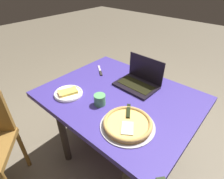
# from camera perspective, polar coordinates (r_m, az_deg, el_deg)

# --- Properties ---
(ground_plane) EXTENTS (12.00, 12.00, 0.00)m
(ground_plane) POSITION_cam_1_polar(r_m,az_deg,el_deg) (1.92, 1.96, -20.08)
(ground_plane) COLOR #695F4C
(dining_table) EXTENTS (1.16, 0.92, 0.75)m
(dining_table) POSITION_cam_1_polar(r_m,az_deg,el_deg) (1.44, 2.45, -4.77)
(dining_table) COLOR navy
(dining_table) RESTS_ON ground_plane
(laptop) EXTENTS (0.34, 0.25, 0.22)m
(laptop) POSITION_cam_1_polar(r_m,az_deg,el_deg) (1.49, 8.60, 2.92)
(laptop) COLOR black
(laptop) RESTS_ON dining_table
(pizza_plate) EXTENTS (0.22, 0.22, 0.04)m
(pizza_plate) POSITION_cam_1_polar(r_m,az_deg,el_deg) (1.42, -13.80, -1.10)
(pizza_plate) COLOR white
(pizza_plate) RESTS_ON dining_table
(pizza_tray) EXTENTS (0.34, 0.34, 0.04)m
(pizza_tray) POSITION_cam_1_polar(r_m,az_deg,el_deg) (1.12, 5.00, -10.76)
(pizza_tray) COLOR #A39FA8
(pizza_tray) RESTS_ON dining_table
(table_knife) EXTENTS (0.17, 0.14, 0.01)m
(table_knife) POSITION_cam_1_polar(r_m,az_deg,el_deg) (1.69, -3.74, 5.77)
(table_knife) COLOR silver
(table_knife) RESTS_ON dining_table
(drink_cup) EXTENTS (0.08, 0.08, 0.08)m
(drink_cup) POSITION_cam_1_polar(r_m,az_deg,el_deg) (1.27, -3.93, -3.24)
(drink_cup) COLOR #569F5C
(drink_cup) RESTS_ON dining_table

